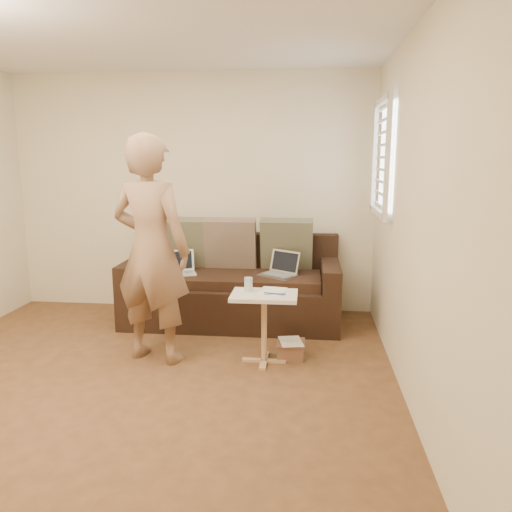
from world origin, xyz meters
name	(u,v)px	position (x,y,z in m)	size (l,w,h in m)	color
floor	(126,397)	(0.00, 0.00, 0.00)	(4.50, 4.50, 0.00)	#50331D
ceiling	(105,11)	(0.00, 0.00, 2.60)	(4.50, 4.50, 0.00)	white
wall_back	(192,194)	(0.00, 2.25, 1.30)	(4.00, 4.00, 0.00)	beige
wall_right	(421,222)	(2.00, 0.00, 1.30)	(4.50, 4.50, 0.00)	beige
window_blinds	(383,157)	(1.95, 1.50, 1.70)	(0.12, 0.88, 1.08)	white
sofa	(232,282)	(0.51, 1.77, 0.42)	(2.20, 0.95, 0.85)	black
pillow_left	(180,243)	(-0.09, 2.00, 0.79)	(0.55, 0.14, 0.55)	#51533D
pillow_mid	(230,244)	(0.46, 1.99, 0.79)	(0.55, 0.14, 0.55)	#6C584D
pillow_right	(287,244)	(1.06, 2.01, 0.79)	(0.55, 0.14, 0.55)	#51533D
laptop_silver	(278,276)	(0.99, 1.69, 0.52)	(0.35, 0.25, 0.23)	#B7BABC
laptop_white	(179,274)	(-0.02, 1.66, 0.52)	(0.33, 0.24, 0.24)	white
person	(151,250)	(0.00, 0.72, 0.95)	(0.69, 0.47, 1.90)	#846348
side_table	(264,328)	(0.94, 0.73, 0.30)	(0.54, 0.38, 0.60)	silver
drinking_glass	(248,285)	(0.80, 0.78, 0.66)	(0.07, 0.07, 0.12)	silver
scissors	(275,294)	(1.03, 0.70, 0.61)	(0.18, 0.10, 0.02)	silver
paper_on_table	(272,291)	(1.00, 0.80, 0.60)	(0.21, 0.30, 0.00)	white
striped_box	(291,349)	(1.16, 0.84, 0.07)	(0.24, 0.24, 0.15)	red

